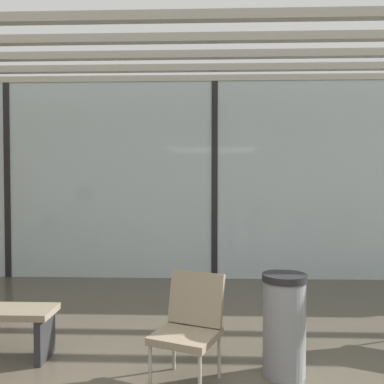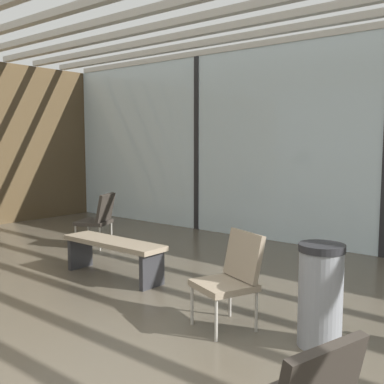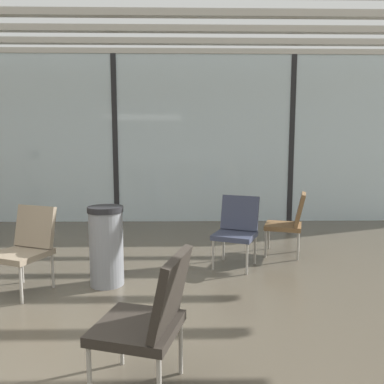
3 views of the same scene
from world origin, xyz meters
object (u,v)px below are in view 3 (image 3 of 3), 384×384
Objects in this scene: lounge_chair_0 at (27,243)px; parked_airplane at (135,134)px; lounge_chair_6 at (151,314)px; lounge_chair_4 at (237,227)px; trash_bin at (106,246)px; lounge_chair_2 at (290,220)px.

parked_airplane is at bearing 111.50° from lounge_chair_0.
lounge_chair_6 is (1.42, -9.70, -1.44)m from parked_airplane.
lounge_chair_0 is 1.00× the size of lounge_chair_4.
parked_airplane reaches higher than lounge_chair_6.
lounge_chair_0 is at bearing -171.02° from trash_bin.
parked_airplane is 15.73× the size of lounge_chair_2.
lounge_chair_0 is 1.00× the size of lounge_chair_6.
lounge_chair_2 is 1.01× the size of trash_bin.
lounge_chair_0 is 0.81m from trash_bin.
lounge_chair_4 is 1.63m from trash_bin.
parked_airplane is 8.14m from trash_bin.
lounge_chair_2 is (3.09, 1.17, 0.00)m from lounge_chair_0.
lounge_chair_2 and lounge_chair_6 have the same top height.
lounge_chair_0 is 1.01× the size of trash_bin.
lounge_chair_4 is at bearing 39.96° from lounge_chair_0.
lounge_chair_0 is at bearing -90.12° from parked_airplane.
lounge_chair_6 is 1.01× the size of trash_bin.
lounge_chair_0 and lounge_chair_6 have the same top height.
lounge_chair_4 is at bearing 22.94° from trash_bin.
parked_airplane is 7.80m from lounge_chair_4.
lounge_chair_0 is (-0.02, -8.08, -1.44)m from parked_airplane.
parked_airplane is at bearing -156.25° from lounge_chair_6.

